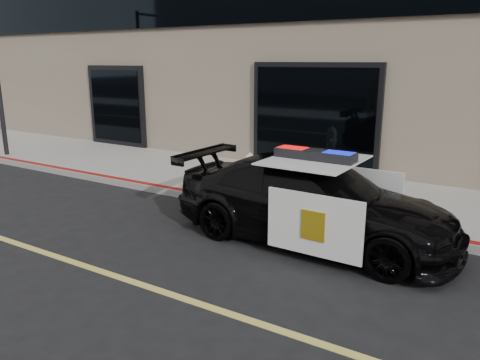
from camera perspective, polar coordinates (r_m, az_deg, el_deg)
The scene contains 4 objects.
ground at distance 6.28m, azimuth -8.72°, elevation -13.56°, with size 120.00×120.00×0.00m, color black.
sidewalk_n at distance 10.50m, azimuth 10.08°, elevation -1.55°, with size 60.00×3.50×0.15m, color gray.
police_car at distance 7.74m, azimuth 8.91°, elevation -2.54°, with size 2.27×4.80×1.54m.
fire_hydrant at distance 10.23m, azimuth 1.20°, elevation 0.90°, with size 0.37×0.51×0.82m.
Camera 1 is at (3.67, -4.17, 2.93)m, focal length 35.00 mm.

